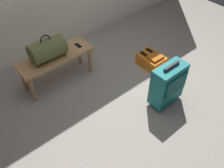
# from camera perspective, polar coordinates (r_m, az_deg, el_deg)

# --- Properties ---
(ground_plane) EXTENTS (6.60, 6.60, 0.00)m
(ground_plane) POSITION_cam_1_polar(r_m,az_deg,el_deg) (3.13, 2.97, -2.93)
(ground_plane) COLOR gray
(bench) EXTENTS (1.00, 0.36, 0.43)m
(bench) POSITION_cam_1_polar(r_m,az_deg,el_deg) (3.20, -13.31, 5.73)
(bench) COLOR #A87A4C
(bench) RESTS_ON ground
(duffel_bag_olive) EXTENTS (0.44, 0.26, 0.34)m
(duffel_bag_olive) POSITION_cam_1_polar(r_m,az_deg,el_deg) (3.06, -15.24, 7.99)
(duffel_bag_olive) COLOR #51562D
(duffel_bag_olive) RESTS_ON bench
(cell_phone) EXTENTS (0.07, 0.14, 0.01)m
(cell_phone) POSITION_cam_1_polar(r_m,az_deg,el_deg) (3.28, -8.11, 9.10)
(cell_phone) COLOR silver
(cell_phone) RESTS_ON bench
(suitcase_upright_teal) EXTENTS (0.43, 0.23, 0.60)m
(suitcase_upright_teal) POSITION_cam_1_polar(r_m,az_deg,el_deg) (2.93, 13.29, 0.05)
(suitcase_upright_teal) COLOR #14666B
(suitcase_upright_teal) RESTS_ON ground
(backpack_orange) EXTENTS (0.28, 0.38, 0.21)m
(backpack_orange) POSITION_cam_1_polar(r_m,az_deg,el_deg) (3.59, 9.41, 5.68)
(backpack_orange) COLOR orange
(backpack_orange) RESTS_ON ground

